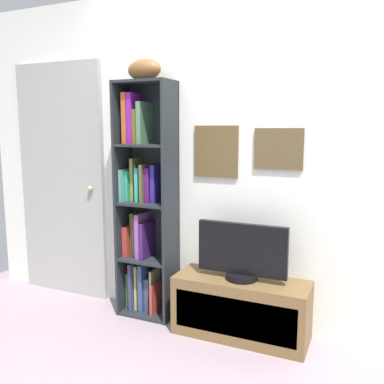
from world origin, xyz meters
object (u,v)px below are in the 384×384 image
Objects in this scene: bookshelf at (144,207)px; tv_stand at (241,308)px; door at (62,181)px; television at (242,253)px; football at (144,70)px.

bookshelf reaches higher than tv_stand.
bookshelf is at bearing -4.98° from door.
football is at bearing 176.71° from television.
television is (0.78, -0.04, -1.27)m from football.
bookshelf is 2.87× the size of television.
door reaches higher than bookshelf.
door reaches higher than television.
tv_stand is 0.40m from television.
television is at bearing -3.29° from football.
tv_stand is (0.78, -0.05, -1.67)m from football.
football is 1.49m from television.
door is (-1.69, 0.15, 0.79)m from tv_stand.
door is at bearing 173.41° from football.
television is 0.31× the size of door.
door is at bearing 174.89° from tv_stand.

